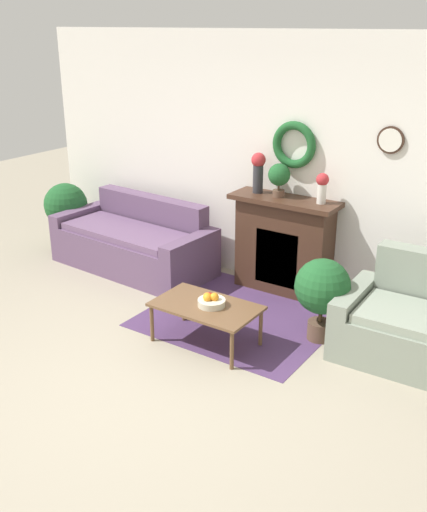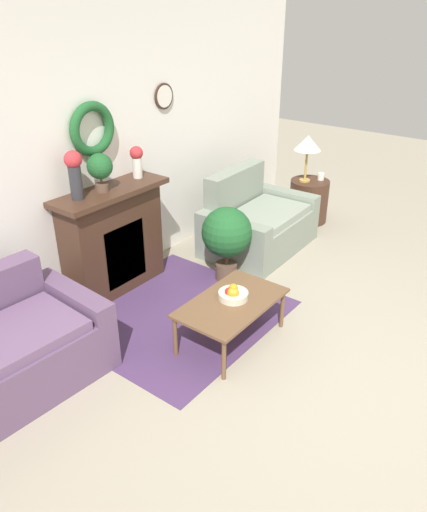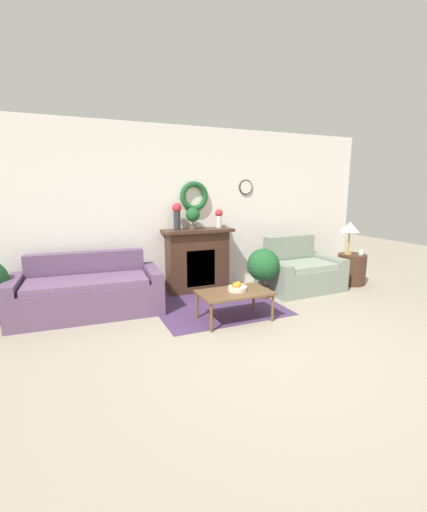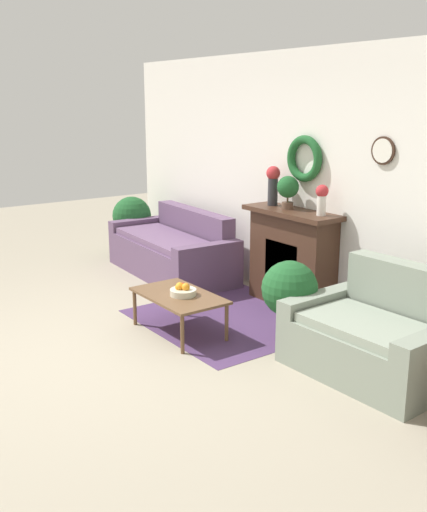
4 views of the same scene
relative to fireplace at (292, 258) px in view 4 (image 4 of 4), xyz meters
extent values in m
plane|color=#9E937F|center=(-0.02, -2.54, -0.53)|extent=(16.00, 16.00, 0.00)
cube|color=#4C335B|center=(-0.03, -0.80, -0.53)|extent=(1.80, 1.67, 0.01)
cube|color=white|center=(-0.02, 0.21, 0.82)|extent=(6.80, 0.06, 2.70)
cylinder|color=#382319|center=(0.98, 0.16, 1.20)|extent=(0.26, 0.02, 0.26)
cylinder|color=white|center=(0.98, 0.15, 1.20)|extent=(0.22, 0.01, 0.22)
torus|color=#1E5628|center=(0.00, 0.13, 1.05)|extent=(0.48, 0.09, 0.48)
cube|color=#42281C|center=(0.00, 0.01, -0.03)|extent=(1.03, 0.34, 1.01)
cube|color=black|center=(0.00, -0.15, -0.11)|extent=(0.49, 0.02, 0.60)
cube|color=orange|center=(0.00, -0.16, -0.19)|extent=(0.39, 0.01, 0.33)
cube|color=#42281C|center=(0.00, -0.03, 0.50)|extent=(1.17, 0.41, 0.05)
cube|color=#604766|center=(-1.78, -0.53, -0.31)|extent=(1.66, 0.78, 0.44)
cube|color=#604766|center=(-1.75, -0.09, -0.13)|extent=(1.63, 0.29, 0.82)
cube|color=#604766|center=(-2.67, -0.38, -0.24)|extent=(0.22, 0.89, 0.58)
cube|color=#604766|center=(-0.88, -0.48, -0.24)|extent=(0.22, 0.89, 0.58)
cube|color=#6A4E70|center=(-1.78, -0.53, -0.05)|extent=(1.59, 0.72, 0.08)
cube|color=gray|center=(1.64, -0.74, -0.33)|extent=(0.99, 0.72, 0.41)
cube|color=gray|center=(1.63, -0.30, -0.09)|extent=(0.97, 0.22, 0.89)
cube|color=gray|center=(1.07, -0.66, -0.26)|extent=(0.20, 0.89, 0.55)
cube|color=gray|center=(1.64, -0.74, -0.09)|extent=(0.95, 0.66, 0.08)
cube|color=brown|center=(-0.03, -1.43, -0.16)|extent=(0.95, 0.57, 0.03)
cylinder|color=brown|center=(-0.46, -1.68, -0.35)|extent=(0.04, 0.04, 0.36)
cylinder|color=brown|center=(0.41, -1.68, -0.35)|extent=(0.04, 0.04, 0.36)
cylinder|color=brown|center=(-0.46, -1.19, -0.35)|extent=(0.04, 0.04, 0.36)
cylinder|color=brown|center=(0.41, -1.19, -0.35)|extent=(0.04, 0.04, 0.36)
cylinder|color=beige|center=(0.02, -1.41, -0.12)|extent=(0.25, 0.25, 0.06)
sphere|color=#B2231E|center=(-0.01, -1.40, -0.07)|extent=(0.07, 0.07, 0.07)
sphere|color=orange|center=(-0.01, -1.43, -0.06)|extent=(0.08, 0.08, 0.08)
sphere|color=orange|center=(0.04, -1.40, -0.06)|extent=(0.08, 0.08, 0.08)
sphere|color=orange|center=(0.00, -1.45, -0.07)|extent=(0.07, 0.07, 0.07)
cylinder|color=#2D2D33|center=(-0.34, 0.01, 0.67)|extent=(0.11, 0.11, 0.30)
sphere|color=#B72D33|center=(-0.34, 0.01, 0.88)|extent=(0.15, 0.15, 0.15)
cylinder|color=silver|center=(0.39, 0.01, 0.62)|extent=(0.09, 0.09, 0.20)
sphere|color=#B72D33|center=(0.39, 0.01, 0.77)|extent=(0.13, 0.13, 0.13)
cylinder|color=brown|center=(-0.08, -0.01, 0.56)|extent=(0.12, 0.12, 0.07)
cylinder|color=#4C3823|center=(-0.08, -0.01, 0.63)|extent=(0.02, 0.02, 0.06)
sphere|color=#1E5628|center=(-0.08, -0.01, 0.76)|extent=(0.23, 0.23, 0.23)
cylinder|color=brown|center=(-2.97, -0.34, -0.44)|extent=(0.25, 0.25, 0.18)
cylinder|color=#4C3823|center=(-2.97, -0.34, -0.28)|extent=(0.04, 0.04, 0.15)
sphere|color=#1E5628|center=(-2.97, -0.34, 0.03)|extent=(0.55, 0.55, 0.55)
cylinder|color=brown|center=(0.80, -0.78, -0.44)|extent=(0.22, 0.22, 0.18)
cylinder|color=#4C3823|center=(0.80, -0.78, -0.28)|extent=(0.04, 0.04, 0.14)
sphere|color=#1E5628|center=(0.80, -0.78, 0.00)|extent=(0.51, 0.51, 0.51)
camera|label=1|loc=(2.74, -5.41, 2.23)|focal=42.00mm
camera|label=2|loc=(-2.89, -3.42, 2.08)|focal=35.00mm
camera|label=3|loc=(-1.98, -5.26, 1.18)|focal=24.00mm
camera|label=4|loc=(4.56, -4.33, 1.65)|focal=42.00mm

